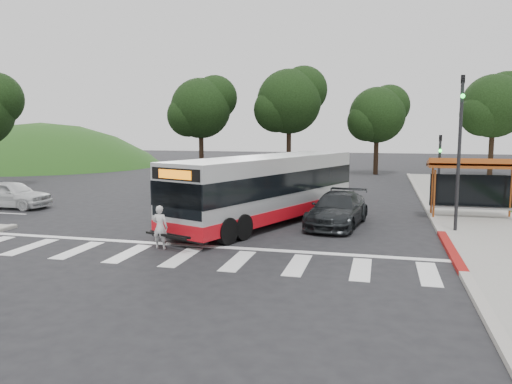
% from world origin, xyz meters
% --- Properties ---
extents(ground, '(140.00, 140.00, 0.00)m').
position_xyz_m(ground, '(0.00, 0.00, 0.00)').
color(ground, black).
rests_on(ground, ground).
extents(sidewalk_east, '(4.00, 40.00, 0.12)m').
position_xyz_m(sidewalk_east, '(11.00, 8.00, 0.06)').
color(sidewalk_east, gray).
rests_on(sidewalk_east, ground).
extents(curb_east, '(0.30, 40.00, 0.15)m').
position_xyz_m(curb_east, '(9.00, 8.00, 0.07)').
color(curb_east, '#9E9991').
rests_on(curb_east, ground).
extents(curb_east_red, '(0.32, 6.00, 0.15)m').
position_xyz_m(curb_east_red, '(9.00, -2.00, 0.08)').
color(curb_east_red, maroon).
rests_on(curb_east_red, ground).
extents(hillside_nw, '(44.00, 44.00, 10.00)m').
position_xyz_m(hillside_nw, '(-32.00, 30.00, 0.00)').
color(hillside_nw, '#1A4516').
rests_on(hillside_nw, ground).
extents(crosswalk_ladder, '(18.00, 2.60, 0.01)m').
position_xyz_m(crosswalk_ladder, '(0.00, -5.00, 0.01)').
color(crosswalk_ladder, silver).
rests_on(crosswalk_ladder, ground).
extents(bus_shelter, '(4.20, 1.60, 2.86)m').
position_xyz_m(bus_shelter, '(10.80, 5.10, 2.35)').
color(bus_shelter, '#9B4719').
rests_on(bus_shelter, sidewalk_east).
extents(traffic_signal_ne_tall, '(0.18, 0.37, 6.50)m').
position_xyz_m(traffic_signal_ne_tall, '(9.60, 1.49, 3.88)').
color(traffic_signal_ne_tall, black).
rests_on(traffic_signal_ne_tall, ground).
extents(traffic_signal_ne_short, '(0.18, 0.37, 4.00)m').
position_xyz_m(traffic_signal_ne_short, '(9.60, 8.49, 2.48)').
color(traffic_signal_ne_short, black).
rests_on(traffic_signal_ne_short, ground).
extents(tree_ne_a, '(6.16, 5.74, 9.30)m').
position_xyz_m(tree_ne_a, '(16.08, 28.06, 6.39)').
color(tree_ne_a, black).
rests_on(tree_ne_a, parking_lot).
extents(tree_north_a, '(6.60, 6.15, 10.17)m').
position_xyz_m(tree_north_a, '(-1.92, 26.07, 6.92)').
color(tree_north_a, black).
rests_on(tree_north_a, ground).
extents(tree_north_b, '(5.72, 5.33, 8.43)m').
position_xyz_m(tree_north_b, '(6.07, 28.06, 5.66)').
color(tree_north_b, black).
rests_on(tree_north_b, ground).
extents(tree_north_c, '(6.16, 5.74, 9.30)m').
position_xyz_m(tree_north_c, '(-9.92, 24.06, 6.29)').
color(tree_north_c, black).
rests_on(tree_north_c, ground).
extents(transit_bus, '(6.74, 12.08, 3.09)m').
position_xyz_m(transit_bus, '(1.46, 1.83, 1.54)').
color(transit_bus, '#B4B7B9').
rests_on(transit_bus, ground).
extents(pedestrian, '(0.60, 0.40, 1.60)m').
position_xyz_m(pedestrian, '(-1.21, -4.05, 0.80)').
color(pedestrian, silver).
rests_on(pedestrian, ground).
extents(dark_sedan, '(2.80, 5.40, 1.50)m').
position_xyz_m(dark_sedan, '(4.67, 1.85, 0.75)').
color(dark_sedan, '#212427').
rests_on(dark_sedan, ground).
extents(west_car_white, '(4.51, 1.92, 1.52)m').
position_xyz_m(west_car_white, '(-13.17, 2.58, 0.76)').
color(west_car_white, silver).
rests_on(west_car_white, ground).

